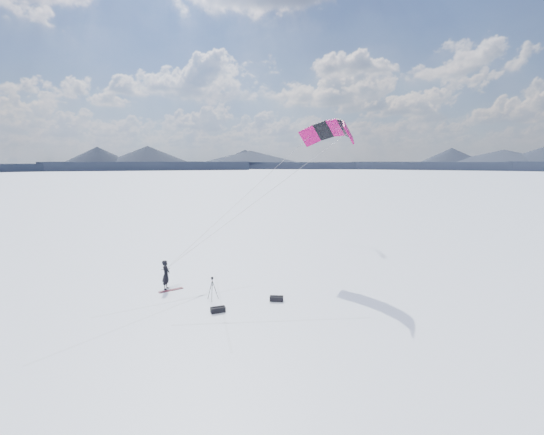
{
  "coord_description": "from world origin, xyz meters",
  "views": [
    {
      "loc": [
        1.9,
        -21.36,
        7.98
      ],
      "look_at": [
        4.86,
        4.9,
        4.09
      ],
      "focal_mm": 26.0,
      "sensor_mm": 36.0,
      "label": 1
    }
  ],
  "objects": [
    {
      "name": "snowboard",
      "position": [
        -1.68,
        2.53,
        0.02
      ],
      "size": [
        1.47,
        1.01,
        0.04
      ],
      "primitive_type": "cube",
      "rotation": [
        0.0,
        0.0,
        0.52
      ],
      "color": "maroon",
      "rests_on": "ground"
    },
    {
      "name": "tripod",
      "position": [
        0.93,
        0.57,
        0.87
      ],
      "size": [
        0.64,
        0.59,
        1.36
      ],
      "rotation": [
        0.0,
        0.0,
        0.41
      ],
      "color": "black",
      "rests_on": "ground"
    },
    {
      "name": "gear_bag_a",
      "position": [
        1.28,
        -1.35,
        0.15
      ],
      "size": [
        0.83,
        0.54,
        0.34
      ],
      "rotation": [
        0.0,
        0.0,
        0.26
      ],
      "color": "black",
      "rests_on": "ground"
    },
    {
      "name": "horizon_hills",
      "position": [
        -0.0,
        0.0,
        4.18
      ],
      "size": [
        704.0,
        704.42,
        9.73
      ],
      "color": "black",
      "rests_on": "ground"
    },
    {
      "name": "snowkiter",
      "position": [
        -2.0,
        2.84,
        0.0
      ],
      "size": [
        0.55,
        0.73,
        1.83
      ],
      "primitive_type": "imported",
      "rotation": [
        0.0,
        0.0,
        1.4
      ],
      "color": "black",
      "rests_on": "ground"
    },
    {
      "name": "power_kite",
      "position": [
        9.31,
        6.83,
        9.96
      ],
      "size": [
        12.72,
        6.88,
        9.59
      ],
      "color": "#AD0655",
      "rests_on": "ground"
    },
    {
      "name": "snow_tracks",
      "position": [
        -1.98,
        0.09,
        0.0
      ],
      "size": [
        13.93,
        9.84,
        0.01
      ],
      "color": "silver",
      "rests_on": "ground"
    },
    {
      "name": "ground",
      "position": [
        0.0,
        0.0,
        0.0
      ],
      "size": [
        1800.0,
        1800.0,
        0.0
      ],
      "primitive_type": "plane",
      "color": "white"
    },
    {
      "name": "gear_bag_b",
      "position": [
        4.56,
        -0.04,
        0.15
      ],
      "size": [
        0.82,
        0.51,
        0.35
      ],
      "rotation": [
        0.0,
        0.0,
        -0.19
      ],
      "color": "black",
      "rests_on": "ground"
    }
  ]
}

